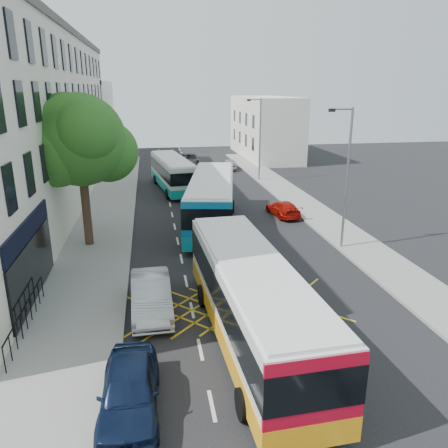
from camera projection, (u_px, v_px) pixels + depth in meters
name	position (u px, v px, depth m)	size (l,w,h in m)	color
ground	(313.00, 394.00, 13.65)	(120.00, 120.00, 0.00)	black
pavement_left	(90.00, 245.00, 26.37)	(5.00, 70.00, 0.15)	gray
pavement_right	(339.00, 231.00, 28.95)	(3.00, 70.00, 0.15)	gray
terrace_main	(20.00, 121.00, 32.41)	(8.30, 45.00, 13.50)	#EBE4C5
terrace_far	(80.00, 118.00, 61.63)	(8.00, 20.00, 10.00)	silver
building_right	(264.00, 127.00, 59.38)	(6.00, 18.00, 8.00)	silver
street_tree	(79.00, 141.00, 24.48)	(6.30, 5.70, 8.80)	#382619
lamp_near	(346.00, 172.00, 24.56)	(1.45, 0.15, 8.00)	slate
lamp_far	(259.00, 135.00, 43.37)	(1.45, 0.15, 8.00)	slate
railings	(26.00, 316.00, 16.86)	(0.08, 5.60, 1.14)	black
bus_near	(251.00, 300.00, 16.00)	(3.26, 11.69, 3.26)	silver
bus_mid	(212.00, 200.00, 29.70)	(5.09, 12.53, 3.44)	silver
bus_far	(173.00, 173.00, 40.60)	(3.89, 10.85, 2.98)	silver
parked_car_blue	(129.00, 390.00, 12.72)	(1.71, 4.26, 1.45)	#0D1834
parked_car_silver	(151.00, 295.00, 18.46)	(1.62, 4.66, 1.53)	#ADB0B6
red_hatchback	(283.00, 209.00, 32.44)	(1.57, 3.87, 1.12)	#A30E06
distant_car_grey	(189.00, 160.00, 53.05)	(2.44, 5.29, 1.47)	#3C3F43
distant_car_silver	(230.00, 164.00, 50.89)	(1.49, 3.69, 1.26)	#9A9DA1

